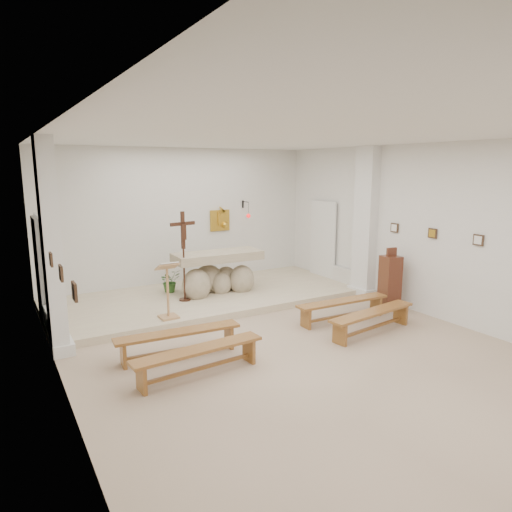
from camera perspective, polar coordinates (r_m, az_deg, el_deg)
ground at (r=7.77m, az=4.94°, el=-11.88°), size 7.00×10.00×0.00m
wall_left at (r=5.99m, az=-23.16°, el=-2.09°), size 0.02×10.00×3.50m
wall_right at (r=9.71m, az=22.21°, el=2.68°), size 0.02×10.00×3.50m
wall_back at (r=11.66m, az=-9.27°, el=4.62°), size 7.00×0.02×3.50m
ceiling at (r=7.18m, az=5.41°, el=14.74°), size 7.00×10.00×0.02m
sanctuary_platform at (r=10.63m, az=-6.06°, el=-5.14°), size 6.98×3.00×0.15m
pilaster_left at (r=7.96m, az=-24.21°, el=0.87°), size 0.26×0.55×3.50m
pilaster_right at (r=10.94m, az=13.51°, el=4.05°), size 0.26×0.55×3.50m
gold_wall_relief at (r=12.06m, az=-4.54°, el=4.46°), size 0.55×0.04×0.55m
sanctuary_lamp at (r=12.14m, az=-1.04°, el=5.29°), size 0.11×0.36×0.44m
station_frame_left_front at (r=5.23m, az=-21.75°, el=-4.14°), size 0.03×0.20×0.20m
station_frame_left_mid at (r=6.20m, az=-23.20°, el=-1.98°), size 0.03×0.20×0.20m
station_frame_left_rear at (r=7.17m, az=-24.25°, el=-0.39°), size 0.03×0.20×0.20m
station_frame_right_front at (r=9.24m, az=26.04°, el=1.81°), size 0.03×0.20×0.20m
station_frame_right_mid at (r=9.81m, az=21.20°, el=2.66°), size 0.03×0.20×0.20m
station_frame_right_rear at (r=10.46m, az=16.93°, el=3.40°), size 0.03×0.20×0.20m
radiator_left at (r=8.98m, az=-24.37°, el=-7.82°), size 0.10×0.85×0.52m
radiator_right at (r=11.74m, az=11.04°, el=-2.73°), size 0.10×0.85×0.52m
altar at (r=10.62m, az=-4.90°, el=-2.45°), size 2.06×0.93×1.05m
lectern at (r=8.91m, az=-10.95°, el=-4.21°), size 0.42×0.36×1.13m
crucifix_stand at (r=9.92m, az=-9.04°, el=0.78°), size 0.59×0.26×1.95m
potted_plant at (r=10.85m, az=-10.70°, el=-3.08°), size 0.55×0.50×0.53m
donation_pedestal at (r=10.19m, az=16.39°, el=-3.19°), size 0.41×0.41×1.35m
bench_left_front at (r=7.57m, az=-9.66°, el=-9.99°), size 2.06×0.47×0.43m
bench_right_front at (r=9.28m, az=10.78°, el=-6.07°), size 2.05×0.40×0.43m
bench_left_second at (r=6.86m, az=-7.16°, el=-12.19°), size 2.06×0.47×0.43m
bench_right_second at (r=8.71m, az=14.35°, el=-7.36°), size 2.06×0.59×0.43m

